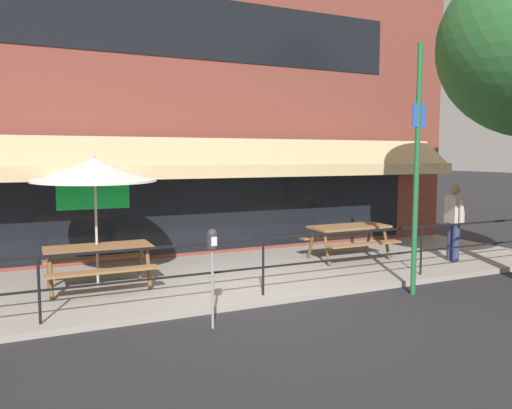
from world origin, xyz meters
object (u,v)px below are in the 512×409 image
at_px(patio_umbrella_left, 95,171).
at_px(pedestrian_walking, 454,219).
at_px(street_sign_pole, 417,168).
at_px(parking_meter_near, 212,249).
at_px(picnic_table_centre, 349,233).
at_px(picnic_table_left, 99,255).

bearing_deg(patio_umbrella_left, pedestrian_walking, -8.23).
height_order(patio_umbrella_left, pedestrian_walking, patio_umbrella_left).
bearing_deg(street_sign_pole, pedestrian_walking, 30.35).
height_order(patio_umbrella_left, parking_meter_near, patio_umbrella_left).
bearing_deg(pedestrian_walking, parking_meter_near, -165.79).
xyz_separation_m(picnic_table_centre, street_sign_pole, (-0.47, -2.59, 1.52)).
bearing_deg(picnic_table_centre, parking_meter_near, -147.29).
bearing_deg(pedestrian_walking, picnic_table_left, 173.22).
xyz_separation_m(pedestrian_walking, parking_meter_near, (-6.23, -1.58, 0.09)).
distance_m(picnic_table_left, picnic_table_centre, 5.50).
bearing_deg(patio_umbrella_left, picnic_table_centre, 0.91).
bearing_deg(parking_meter_near, pedestrian_walking, 14.21).
height_order(patio_umbrella_left, street_sign_pole, street_sign_pole).
xyz_separation_m(picnic_table_centre, patio_umbrella_left, (-5.49, -0.09, 1.47)).
height_order(parking_meter_near, street_sign_pole, street_sign_pole).
xyz_separation_m(picnic_table_left, parking_meter_near, (1.22, -2.47, 0.44)).
distance_m(patio_umbrella_left, parking_meter_near, 3.10).
relative_size(picnic_table_centre, parking_meter_near, 1.27).
relative_size(picnic_table_left, street_sign_pole, 0.41).
relative_size(pedestrian_walking, street_sign_pole, 0.39).
height_order(picnic_table_centre, street_sign_pole, street_sign_pole).
bearing_deg(street_sign_pole, picnic_table_left, 155.32).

